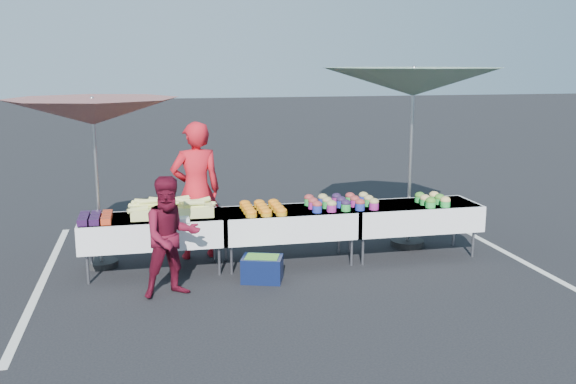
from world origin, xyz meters
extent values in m
plane|color=black|center=(0.00, 0.00, 0.00)|extent=(80.00, 80.00, 0.00)
cube|color=silver|center=(-3.20, 0.00, 0.00)|extent=(0.10, 5.00, 0.00)
cube|color=silver|center=(3.20, 0.00, 0.00)|extent=(0.10, 5.00, 0.00)
cube|color=white|center=(-1.80, 0.00, 0.73)|extent=(1.80, 0.75, 0.04)
cube|color=white|center=(-1.80, 0.00, 0.57)|extent=(1.86, 0.81, 0.36)
cylinder|color=slate|center=(-2.62, -0.29, 0.20)|extent=(0.04, 0.04, 0.39)
cylinder|color=slate|center=(-2.62, 0.29, 0.20)|extent=(0.04, 0.04, 0.39)
cylinder|color=slate|center=(-0.98, -0.29, 0.20)|extent=(0.04, 0.04, 0.39)
cylinder|color=slate|center=(-0.98, 0.29, 0.20)|extent=(0.04, 0.04, 0.39)
cube|color=white|center=(0.00, 0.00, 0.73)|extent=(1.80, 0.75, 0.04)
cube|color=white|center=(0.00, 0.00, 0.57)|extent=(1.86, 0.81, 0.36)
cylinder|color=slate|center=(-0.82, -0.29, 0.20)|extent=(0.04, 0.04, 0.39)
cylinder|color=slate|center=(-0.82, 0.29, 0.20)|extent=(0.04, 0.04, 0.39)
cylinder|color=slate|center=(0.82, -0.29, 0.20)|extent=(0.04, 0.04, 0.39)
cylinder|color=slate|center=(0.82, 0.29, 0.20)|extent=(0.04, 0.04, 0.39)
cube|color=white|center=(1.80, 0.00, 0.73)|extent=(1.80, 0.75, 0.04)
cube|color=white|center=(1.80, 0.00, 0.57)|extent=(1.86, 0.81, 0.36)
cylinder|color=slate|center=(0.98, -0.29, 0.20)|extent=(0.04, 0.04, 0.39)
cylinder|color=slate|center=(0.98, 0.29, 0.20)|extent=(0.04, 0.04, 0.39)
cylinder|color=slate|center=(2.62, -0.29, 0.20)|extent=(0.04, 0.04, 0.39)
cylinder|color=slate|center=(2.62, 0.29, 0.20)|extent=(0.04, 0.04, 0.39)
cube|color=black|center=(-2.65, -0.27, 0.79)|extent=(0.12, 0.12, 0.08)
cube|color=black|center=(-2.65, -0.13, 0.79)|extent=(0.12, 0.12, 0.08)
cube|color=black|center=(-2.65, 0.01, 0.79)|extent=(0.12, 0.12, 0.08)
cube|color=black|center=(-2.65, 0.15, 0.79)|extent=(0.12, 0.12, 0.08)
cube|color=black|center=(-2.51, -0.27, 0.79)|extent=(0.12, 0.12, 0.08)
cube|color=black|center=(-2.51, -0.13, 0.79)|extent=(0.12, 0.12, 0.08)
cube|color=black|center=(-2.51, 0.01, 0.79)|extent=(0.12, 0.12, 0.08)
cube|color=black|center=(-2.51, 0.15, 0.79)|extent=(0.12, 0.12, 0.08)
cube|color=#9D2C10|center=(-2.37, -0.27, 0.79)|extent=(0.12, 0.12, 0.08)
cube|color=#9D2C10|center=(-2.37, -0.13, 0.79)|extent=(0.12, 0.12, 0.08)
cube|color=#9D2C10|center=(-2.37, 0.01, 0.79)|extent=(0.12, 0.12, 0.08)
cube|color=#9D2C10|center=(-2.37, 0.15, 0.79)|extent=(0.12, 0.12, 0.08)
cube|color=#D5DC71|center=(-1.55, 0.05, 0.82)|extent=(1.05, 0.55, 0.14)
cylinder|color=#D5DC71|center=(-1.25, 0.20, 0.85)|extent=(0.27, 0.09, 0.10)
cylinder|color=#D5DC71|center=(-1.93, 0.10, 0.92)|extent=(0.27, 0.14, 0.07)
cylinder|color=#D5DC71|center=(-1.44, -0.06, 0.97)|extent=(0.27, 0.14, 0.09)
cylinder|color=#D5DC71|center=(-1.97, 0.08, 0.87)|extent=(0.27, 0.15, 0.10)
cylinder|color=#D5DC71|center=(-1.73, -0.01, 0.91)|extent=(0.27, 0.15, 0.08)
cylinder|color=#D5DC71|center=(-1.59, 0.09, 0.94)|extent=(0.27, 0.10, 0.10)
cylinder|color=#D5DC71|center=(-1.59, -0.03, 0.94)|extent=(0.27, 0.07, 0.08)
cylinder|color=#D5DC71|center=(-1.68, -0.13, 0.90)|extent=(0.27, 0.14, 0.09)
cylinder|color=#D5DC71|center=(-1.71, 0.25, 0.92)|extent=(0.27, 0.12, 0.08)
cylinder|color=#D5DC71|center=(-1.09, 0.14, 0.87)|extent=(0.27, 0.16, 0.08)
cylinder|color=#D5DC71|center=(-1.86, 0.01, 0.92)|extent=(0.27, 0.11, 0.07)
cylinder|color=#D5DC71|center=(-1.64, -0.18, 0.85)|extent=(0.27, 0.10, 0.07)
cylinder|color=#D5DC71|center=(-1.44, 0.19, 0.93)|extent=(0.27, 0.12, 0.08)
cylinder|color=#D5DC71|center=(-1.98, -0.17, 0.90)|extent=(0.27, 0.15, 0.08)
cylinder|color=#D5DC71|center=(-1.89, 0.09, 0.94)|extent=(0.27, 0.10, 0.08)
cylinder|color=#D5DC71|center=(-1.34, 0.00, 0.90)|extent=(0.27, 0.16, 0.10)
cylinder|color=#D5DC71|center=(-1.83, -0.02, 0.97)|extent=(0.27, 0.12, 0.09)
cylinder|color=#D5DC71|center=(-1.28, -0.18, 0.95)|extent=(0.27, 0.09, 0.07)
cylinder|color=#D5DC71|center=(-1.22, -0.15, 0.88)|extent=(0.27, 0.10, 0.09)
cylinder|color=#D5DC71|center=(-1.30, -0.09, 0.87)|extent=(0.27, 0.12, 0.09)
cylinder|color=#D5DC71|center=(-1.45, 0.28, 0.86)|extent=(0.27, 0.10, 0.08)
cylinder|color=#D5DC71|center=(-1.17, 0.03, 0.93)|extent=(0.27, 0.14, 0.10)
cube|color=white|center=(-1.50, -0.30, 0.78)|extent=(0.30, 0.25, 0.05)
cylinder|color=orange|center=(-0.55, -0.28, 0.78)|extent=(0.15, 0.15, 0.05)
ellipsoid|color=orange|center=(-0.55, -0.28, 0.81)|extent=(0.15, 0.15, 0.08)
cylinder|color=orange|center=(-0.55, -0.10, 0.78)|extent=(0.15, 0.15, 0.05)
ellipsoid|color=orange|center=(-0.55, -0.10, 0.81)|extent=(0.15, 0.15, 0.08)
cylinder|color=orange|center=(-0.55, 0.08, 0.78)|extent=(0.15, 0.15, 0.05)
ellipsoid|color=orange|center=(-0.55, 0.08, 0.81)|extent=(0.15, 0.15, 0.08)
cylinder|color=orange|center=(-0.55, 0.26, 0.78)|extent=(0.15, 0.15, 0.05)
ellipsoid|color=orange|center=(-0.55, 0.26, 0.81)|extent=(0.15, 0.15, 0.08)
cylinder|color=orange|center=(-0.35, -0.28, 0.78)|extent=(0.15, 0.15, 0.05)
ellipsoid|color=orange|center=(-0.35, -0.28, 0.81)|extent=(0.15, 0.15, 0.08)
cylinder|color=orange|center=(-0.35, -0.10, 0.78)|extent=(0.15, 0.15, 0.05)
ellipsoid|color=orange|center=(-0.35, -0.10, 0.81)|extent=(0.15, 0.15, 0.08)
cylinder|color=orange|center=(-0.35, 0.08, 0.78)|extent=(0.15, 0.15, 0.05)
ellipsoid|color=orange|center=(-0.35, 0.08, 0.81)|extent=(0.15, 0.15, 0.08)
cylinder|color=orange|center=(-0.35, 0.26, 0.78)|extent=(0.15, 0.15, 0.05)
ellipsoid|color=orange|center=(-0.35, 0.26, 0.81)|extent=(0.15, 0.15, 0.08)
cylinder|color=orange|center=(-0.15, -0.28, 0.78)|extent=(0.15, 0.15, 0.05)
ellipsoid|color=orange|center=(-0.15, -0.28, 0.81)|extent=(0.15, 0.15, 0.08)
cylinder|color=orange|center=(-0.15, -0.10, 0.78)|extent=(0.15, 0.15, 0.05)
ellipsoid|color=orange|center=(-0.15, -0.10, 0.81)|extent=(0.15, 0.15, 0.08)
cylinder|color=orange|center=(-0.15, 0.08, 0.78)|extent=(0.15, 0.15, 0.05)
ellipsoid|color=orange|center=(-0.15, 0.08, 0.81)|extent=(0.15, 0.15, 0.08)
cylinder|color=orange|center=(-0.15, 0.26, 0.78)|extent=(0.15, 0.15, 0.05)
ellipsoid|color=orange|center=(-0.15, 0.26, 0.81)|extent=(0.15, 0.15, 0.08)
cylinder|color=#21309A|center=(0.35, -0.22, 0.80)|extent=(0.13, 0.13, 0.10)
ellipsoid|color=maroon|center=(0.35, -0.22, 0.86)|extent=(0.14, 0.14, 0.10)
cylinder|color=#9C217A|center=(0.35, 0.00, 0.80)|extent=(0.13, 0.13, 0.10)
ellipsoid|color=maroon|center=(0.35, 0.00, 0.86)|extent=(0.14, 0.14, 0.10)
cylinder|color=green|center=(0.35, 0.22, 0.80)|extent=(0.13, 0.13, 0.10)
ellipsoid|color=maroon|center=(0.35, 0.22, 0.86)|extent=(0.14, 0.14, 0.10)
cylinder|color=#9C217A|center=(0.55, -0.22, 0.80)|extent=(0.13, 0.13, 0.10)
ellipsoid|color=tan|center=(0.55, -0.22, 0.86)|extent=(0.14, 0.14, 0.10)
cylinder|color=green|center=(0.55, 0.00, 0.80)|extent=(0.13, 0.13, 0.10)
ellipsoid|color=tan|center=(0.55, 0.00, 0.86)|extent=(0.14, 0.14, 0.10)
cylinder|color=#21309A|center=(0.55, 0.22, 0.80)|extent=(0.13, 0.13, 0.10)
ellipsoid|color=tan|center=(0.55, 0.22, 0.86)|extent=(0.14, 0.14, 0.10)
cylinder|color=green|center=(0.75, -0.22, 0.80)|extent=(0.13, 0.13, 0.10)
ellipsoid|color=black|center=(0.75, -0.22, 0.86)|extent=(0.14, 0.14, 0.10)
cylinder|color=#21309A|center=(0.75, 0.00, 0.80)|extent=(0.13, 0.13, 0.10)
ellipsoid|color=black|center=(0.75, 0.00, 0.86)|extent=(0.14, 0.14, 0.10)
cylinder|color=#9C217A|center=(0.75, 0.22, 0.80)|extent=(0.13, 0.13, 0.10)
ellipsoid|color=black|center=(0.75, 0.22, 0.86)|extent=(0.14, 0.14, 0.10)
cylinder|color=#21309A|center=(0.95, -0.22, 0.80)|extent=(0.13, 0.13, 0.10)
ellipsoid|color=maroon|center=(0.95, -0.22, 0.86)|extent=(0.14, 0.14, 0.10)
cylinder|color=#9C217A|center=(0.95, 0.00, 0.80)|extent=(0.13, 0.13, 0.10)
ellipsoid|color=maroon|center=(0.95, 0.00, 0.86)|extent=(0.14, 0.14, 0.10)
cylinder|color=green|center=(0.95, 0.22, 0.80)|extent=(0.13, 0.13, 0.10)
ellipsoid|color=maroon|center=(0.95, 0.22, 0.86)|extent=(0.14, 0.14, 0.10)
cylinder|color=#9C217A|center=(1.15, -0.22, 0.80)|extent=(0.13, 0.13, 0.10)
ellipsoid|color=tan|center=(1.15, -0.22, 0.86)|extent=(0.14, 0.14, 0.10)
cylinder|color=green|center=(1.15, 0.00, 0.80)|extent=(0.13, 0.13, 0.10)
ellipsoid|color=tan|center=(1.15, 0.00, 0.86)|extent=(0.14, 0.14, 0.10)
cylinder|color=#21309A|center=(1.15, 0.22, 0.80)|extent=(0.13, 0.13, 0.10)
ellipsoid|color=tan|center=(1.15, 0.22, 0.86)|extent=(0.14, 0.14, 0.10)
cylinder|color=green|center=(1.95, -0.28, 0.79)|extent=(0.14, 0.14, 0.08)
ellipsoid|color=#3D751F|center=(1.95, -0.28, 0.84)|extent=(0.14, 0.14, 0.11)
cylinder|color=green|center=(1.95, -0.10, 0.79)|extent=(0.14, 0.14, 0.08)
ellipsoid|color=#DBB662|center=(1.95, -0.10, 0.84)|extent=(0.14, 0.14, 0.11)
cylinder|color=green|center=(1.95, 0.08, 0.79)|extent=(0.14, 0.14, 0.08)
ellipsoid|color=#3D751F|center=(1.95, 0.08, 0.84)|extent=(0.14, 0.14, 0.11)
cylinder|color=green|center=(2.17, -0.28, 0.79)|extent=(0.14, 0.14, 0.08)
ellipsoid|color=#DBB662|center=(2.17, -0.28, 0.84)|extent=(0.14, 0.14, 0.11)
cylinder|color=green|center=(2.17, -0.10, 0.79)|extent=(0.14, 0.14, 0.08)
ellipsoid|color=#3D751F|center=(2.17, -0.10, 0.84)|extent=(0.14, 0.14, 0.11)
cylinder|color=green|center=(2.17, 0.08, 0.79)|extent=(0.14, 0.14, 0.08)
ellipsoid|color=#DBB662|center=(2.17, 0.08, 0.84)|extent=(0.14, 0.14, 0.11)
imported|color=red|center=(-1.19, 0.55, 0.96)|extent=(0.76, 0.55, 1.93)
imported|color=#590D1F|center=(-1.60, -0.91, 0.72)|extent=(0.81, 0.70, 1.44)
cylinder|color=black|center=(-2.50, 0.40, 0.04)|extent=(0.43, 0.43, 0.08)
cylinder|color=#B2B2B2|center=(-2.50, 0.40, 1.12)|extent=(0.04, 0.04, 2.24)
cone|color=#A47662|center=(-2.50, 0.40, 2.09)|extent=(2.48, 2.48, 0.34)
sphere|color=#B2B2B2|center=(-2.50, 0.40, 2.26)|extent=(0.06, 0.06, 0.06)
cylinder|color=black|center=(1.93, 0.43, 0.05)|extent=(0.50, 0.50, 0.09)
cylinder|color=#B2B2B2|center=(1.93, 0.43, 1.31)|extent=(0.05, 0.05, 2.61)
cone|color=#18542B|center=(1.93, 0.43, 2.44)|extent=(3.05, 3.05, 0.40)
sphere|color=#B2B2B2|center=(1.93, 0.43, 2.64)|extent=(0.07, 0.07, 0.07)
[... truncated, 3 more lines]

